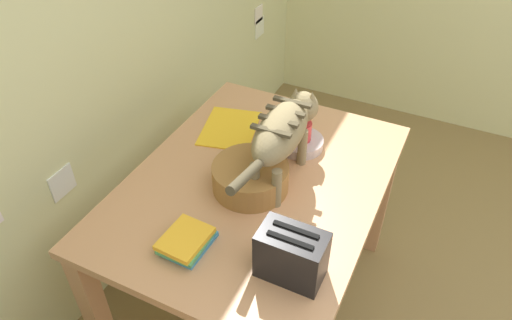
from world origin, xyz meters
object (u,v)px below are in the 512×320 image
Objects in this scene: saucer_bowl at (300,143)px; toaster at (291,255)px; magazine at (230,128)px; wicker_basket at (250,177)px; cat at (284,130)px; coffee_mug at (301,131)px; book_stack at (187,241)px; dining_table at (256,198)px.

toaster is at bearing -160.88° from saucer_bowl.
wicker_basket is at bearing -154.02° from magazine.
wicker_basket is at bearing 166.74° from saucer_bowl.
cat is 3.35× the size of toaster.
cat reaches higher than coffee_mug.
coffee_mug is 0.33m from magazine.
saucer_bowl is 0.67× the size of wicker_basket.
magazine is (-0.02, 0.32, -0.08)m from coffee_mug.
cat reaches higher than book_stack.
cat is 0.48m from toaster.
wicker_basket is at bearing -124.44° from cat.
dining_table is 6.34× the size of saucer_bowl.
saucer_bowl is 1.06× the size of book_stack.
cat is 0.24m from coffee_mug.
cat is (0.08, -0.07, 0.30)m from dining_table.
magazine reaches higher than dining_table.
toaster reaches higher than book_stack.
dining_table is 0.47m from toaster.
dining_table is 6.73× the size of book_stack.
dining_table is at bearing -9.11° from book_stack.
cat reaches higher than saucer_bowl.
toaster reaches higher than magazine.
toaster is (-0.59, -0.53, 0.08)m from magazine.
cat is at bearing -33.31° from wicker_basket.
saucer_bowl reaches higher than magazine.
toaster is at bearing -82.14° from book_stack.
book_stack reaches higher than saucer_bowl.
wicker_basket is at bearing 43.76° from toaster.
toaster is (-0.34, -0.28, 0.18)m from dining_table.
saucer_bowl is 1.53× the size of coffee_mug.
toaster is (-0.29, -0.28, 0.03)m from wicker_basket.
coffee_mug reaches higher than wicker_basket.
cat is 5.44× the size of coffee_mug.
toaster is at bearing -151.98° from magazine.
magazine is at bearing 149.97° from cat.
toaster is (-0.41, -0.21, -0.12)m from cat.
book_stack is at bearing 170.20° from wicker_basket.
cat reaches higher than wicker_basket.
coffee_mug is 0.44× the size of wicker_basket.
coffee_mug is (0.00, 0.00, 0.06)m from saucer_bowl.
dining_table is 9.68× the size of coffee_mug.
wicker_basket is at bearing 176.68° from dining_table.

